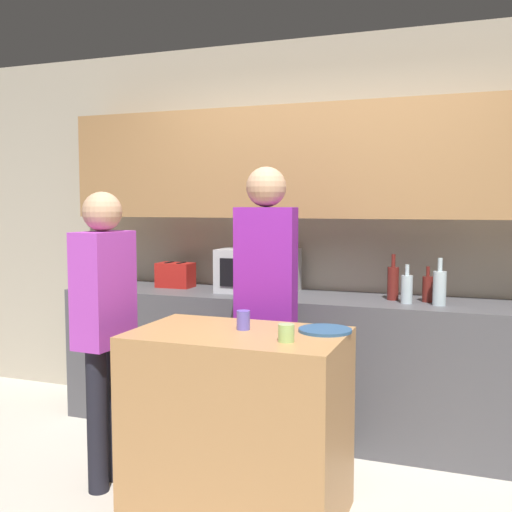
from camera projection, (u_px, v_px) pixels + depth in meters
name	position (u px, v px, depth m)	size (l,w,h in m)	color
back_wall	(330.00, 205.00, 4.16)	(6.40, 0.40, 2.70)	#B2A893
back_counter	(319.00, 366.00, 4.00)	(3.60, 0.62, 0.93)	#4C4C51
kitchen_island	(238.00, 424.00, 2.95)	(1.03, 0.64, 0.92)	#B27F4C
microwave	(258.00, 270.00, 4.17)	(0.52, 0.39, 0.30)	#B7BABC
toaster	(175.00, 275.00, 4.40)	(0.26, 0.16, 0.18)	#B21E19
bottle_0	(393.00, 282.00, 3.81)	(0.07, 0.07, 0.29)	maroon
bottle_1	(407.00, 289.00, 3.68)	(0.07, 0.07, 0.24)	silver
bottle_2	(428.00, 288.00, 3.73)	(0.07, 0.07, 0.22)	maroon
bottle_3	(440.00, 287.00, 3.60)	(0.08, 0.08, 0.29)	silver
plate_on_island	(325.00, 330.00, 2.91)	(0.26, 0.26, 0.01)	#2D5684
cup_0	(286.00, 333.00, 2.69)	(0.07, 0.07, 0.08)	#A6D074
cup_1	(243.00, 320.00, 2.96)	(0.07, 0.07, 0.10)	#645AC7
person_left	(104.00, 314.00, 3.22)	(0.21, 0.35, 1.61)	black
person_center	(266.00, 289.00, 3.46)	(0.36, 0.23, 1.76)	black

